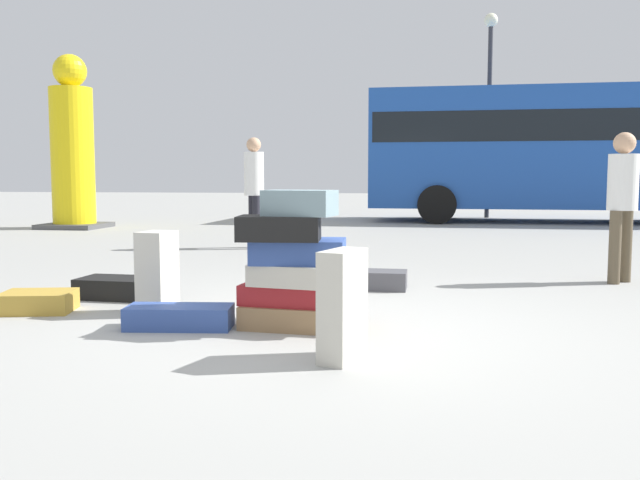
# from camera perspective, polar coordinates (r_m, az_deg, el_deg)

# --- Properties ---
(ground_plane) EXTENTS (80.00, 80.00, 0.00)m
(ground_plane) POSITION_cam_1_polar(r_m,az_deg,el_deg) (5.01, 0.64, -7.28)
(ground_plane) COLOR #9E9E99
(suitcase_tower) EXTENTS (0.84, 0.61, 1.00)m
(suitcase_tower) POSITION_cam_1_polar(r_m,az_deg,el_deg) (4.92, -2.03, -2.57)
(suitcase_tower) COLOR olive
(suitcase_tower) RESTS_ON ground
(suitcase_cream_behind_tower) EXTENTS (0.27, 0.33, 0.66)m
(suitcase_cream_behind_tower) POSITION_cam_1_polar(r_m,az_deg,el_deg) (5.60, -13.47, -2.66)
(suitcase_cream_behind_tower) COLOR beige
(suitcase_cream_behind_tower) RESTS_ON ground
(suitcase_tan_upright_blue) EXTENTS (0.63, 0.52, 0.16)m
(suitcase_tan_upright_blue) POSITION_cam_1_polar(r_m,az_deg,el_deg) (6.00, -22.55, -4.79)
(suitcase_tan_upright_blue) COLOR #B28C33
(suitcase_tan_upright_blue) RESTS_ON ground
(suitcase_navy_right_side) EXTENTS (0.79, 0.40, 0.16)m
(suitcase_navy_right_side) POSITION_cam_1_polar(r_m,az_deg,el_deg) (5.06, -11.69, -6.34)
(suitcase_navy_right_side) COLOR #334F99
(suitcase_navy_right_side) RESTS_ON ground
(suitcase_black_foreground_far) EXTENTS (0.79, 0.45, 0.18)m
(suitcase_black_foreground_far) POSITION_cam_1_polar(r_m,az_deg,el_deg) (6.42, -16.24, -3.87)
(suitcase_black_foreground_far) COLOR black
(suitcase_black_foreground_far) RESTS_ON ground
(suitcase_charcoal_foreground_near) EXTENTS (0.68, 0.36, 0.18)m
(suitcase_charcoal_foreground_near) POSITION_cam_1_polar(r_m,az_deg,el_deg) (6.68, 4.37, -3.33)
(suitcase_charcoal_foreground_near) COLOR #4C4C51
(suitcase_charcoal_foreground_near) RESTS_ON ground
(suitcase_cream_left_side) EXTENTS (0.28, 0.41, 0.66)m
(suitcase_cream_left_side) POSITION_cam_1_polar(r_m,az_deg,el_deg) (4.06, 1.91, -5.49)
(suitcase_cream_left_side) COLOR beige
(suitcase_cream_left_side) RESTS_ON ground
(person_bearded_onlooker) EXTENTS (0.30, 0.31, 1.69)m
(person_bearded_onlooker) POSITION_cam_1_polar(r_m,az_deg,el_deg) (10.43, -5.54, 4.81)
(person_bearded_onlooker) COLOR black
(person_bearded_onlooker) RESTS_ON ground
(person_tourist_with_camera) EXTENTS (0.30, 0.30, 1.54)m
(person_tourist_with_camera) POSITION_cam_1_polar(r_m,az_deg,el_deg) (7.62, 24.00, 3.54)
(person_tourist_with_camera) COLOR brown
(person_tourist_with_camera) RESTS_ON ground
(yellow_dummy_statue) EXTENTS (1.24, 1.24, 3.64)m
(yellow_dummy_statue) POSITION_cam_1_polar(r_m,az_deg,el_deg) (15.42, -20.01, 6.93)
(yellow_dummy_statue) COLOR yellow
(yellow_dummy_statue) RESTS_ON ground
(parked_bus) EXTENTS (9.22, 2.89, 3.15)m
(parked_bus) POSITION_cam_1_polar(r_m,az_deg,el_deg) (17.49, 19.75, 7.44)
(parked_bus) COLOR #1E4CA5
(parked_bus) RESTS_ON ground
(lamp_post) EXTENTS (0.36, 0.36, 5.35)m
(lamp_post) POSITION_cam_1_polar(r_m,az_deg,el_deg) (18.93, 14.01, 12.65)
(lamp_post) COLOR #333338
(lamp_post) RESTS_ON ground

